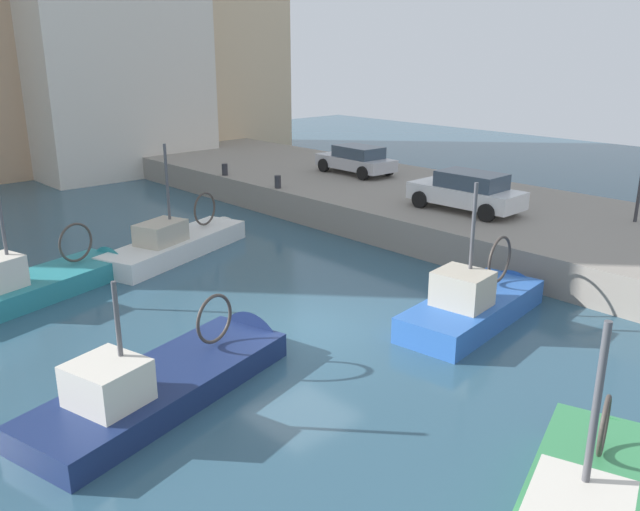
# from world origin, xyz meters

# --- Properties ---
(water_surface) EXTENTS (80.00, 80.00, 0.00)m
(water_surface) POSITION_xyz_m (0.00, 0.00, 0.00)
(water_surface) COLOR #2D5166
(water_surface) RESTS_ON ground
(quay_wall) EXTENTS (9.00, 56.00, 1.20)m
(quay_wall) POSITION_xyz_m (11.50, 0.00, 0.60)
(quay_wall) COLOR gray
(quay_wall) RESTS_ON ground
(fishing_boat_navy) EXTENTS (7.17, 3.62, 3.83)m
(fishing_boat_navy) POSITION_xyz_m (-3.96, -0.49, 0.10)
(fishing_boat_navy) COLOR navy
(fishing_boat_navy) RESTS_ON ground
(fishing_boat_teal) EXTENTS (6.84, 3.47, 4.25)m
(fishing_boat_teal) POSITION_xyz_m (-3.85, 7.23, 0.11)
(fishing_boat_teal) COLOR teal
(fishing_boat_teal) RESTS_ON ground
(fishing_boat_blue) EXTENTS (6.04, 2.43, 4.65)m
(fishing_boat_blue) POSITION_xyz_m (4.15, -2.59, 0.13)
(fishing_boat_blue) COLOR #2D60B7
(fishing_boat_blue) RESTS_ON ground
(fishing_boat_white) EXTENTS (7.06, 3.79, 4.72)m
(fishing_boat_white) POSITION_xyz_m (1.31, 7.99, 0.12)
(fishing_boat_white) COLOR white
(fishing_boat_white) RESTS_ON ground
(parked_car_white) EXTENTS (1.97, 4.33, 1.47)m
(parked_car_white) POSITION_xyz_m (9.92, 2.03, 1.95)
(parked_car_white) COLOR silver
(parked_car_white) RESTS_ON quay_wall
(parked_car_silver) EXTENTS (1.99, 4.10, 1.35)m
(parked_car_silver) POSITION_xyz_m (12.22, 10.03, 1.89)
(parked_car_silver) COLOR #B7B7BC
(parked_car_silver) RESTS_ON quay_wall
(mooring_bollard_mid) EXTENTS (0.28, 0.28, 0.55)m
(mooring_bollard_mid) POSITION_xyz_m (7.35, 10.00, 1.48)
(mooring_bollard_mid) COLOR #2D2D33
(mooring_bollard_mid) RESTS_ON quay_wall
(mooring_bollard_north) EXTENTS (0.28, 0.28, 0.55)m
(mooring_bollard_north) POSITION_xyz_m (7.35, 14.00, 1.48)
(mooring_bollard_north) COLOR #2D2D33
(mooring_bollard_north) RESTS_ON quay_wall
(waterfront_building_west) EXTENTS (8.65, 8.54, 16.10)m
(waterfront_building_west) POSITION_xyz_m (15.82, 28.14, 8.07)
(waterfront_building_west) COLOR beige
(waterfront_building_west) RESTS_ON ground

